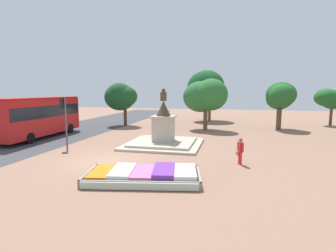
# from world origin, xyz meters

# --- Properties ---
(ground_plane) EXTENTS (91.59, 91.59, 0.00)m
(ground_plane) POSITION_xyz_m (0.00, 0.00, 0.00)
(ground_plane) COLOR #8C6651
(flower_planter) EXTENTS (5.66, 3.53, 0.59)m
(flower_planter) POSITION_xyz_m (3.35, -2.78, 0.24)
(flower_planter) COLOR #38281C
(flower_planter) RESTS_ON ground_plane
(statue_monument) EXTENTS (5.65, 5.65, 4.34)m
(statue_monument) POSITION_xyz_m (2.23, 5.20, 0.80)
(statue_monument) COLOR #B0A692
(statue_monument) RESTS_ON ground_plane
(traffic_light_mid_block) EXTENTS (0.41, 0.30, 3.69)m
(traffic_light_mid_block) POSITION_xyz_m (-4.51, 2.61, 2.58)
(traffic_light_mid_block) COLOR #4C5156
(traffic_light_mid_block) RESTS_ON ground_plane
(city_bus) EXTENTS (2.78, 9.35, 3.57)m
(city_bus) POSITION_xyz_m (-9.38, 5.77, 2.04)
(city_bus) COLOR red
(city_bus) RESTS_ON ground_plane
(pedestrian_with_handbag) EXTENTS (0.41, 0.69, 1.52)m
(pedestrian_with_handbag) POSITION_xyz_m (7.76, 1.04, 0.84)
(pedestrian_with_handbag) COLOR red
(pedestrian_with_handbag) RESTS_ON ground_plane
(park_tree_behind_statue) EXTENTS (3.42, 2.75, 4.43)m
(park_tree_behind_statue) POSITION_xyz_m (18.62, 20.89, 3.23)
(park_tree_behind_statue) COLOR brown
(park_tree_behind_statue) RESTS_ON ground_plane
(park_tree_far_right) EXTENTS (3.93, 3.74, 5.08)m
(park_tree_far_right) POSITION_xyz_m (-5.42, 14.92, 3.50)
(park_tree_far_right) COLOR #4C3823
(park_tree_far_right) RESTS_ON ground_plane
(park_tree_street_side) EXTENTS (5.04, 5.39, 6.97)m
(park_tree_street_side) POSITION_xyz_m (3.79, 22.59, 4.58)
(park_tree_street_side) COLOR brown
(park_tree_street_side) RESTS_ON ground_plane
(park_tree_mid_canopy) EXTENTS (4.75, 3.85, 5.42)m
(park_tree_mid_canopy) POSITION_xyz_m (4.57, 14.05, 3.62)
(park_tree_mid_canopy) COLOR brown
(park_tree_mid_canopy) RESTS_ON ground_plane
(park_tree_distant) EXTENTS (3.14, 3.87, 5.10)m
(park_tree_distant) POSITION_xyz_m (12.38, 16.24, 3.55)
(park_tree_distant) COLOR brown
(park_tree_distant) RESTS_ON ground_plane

